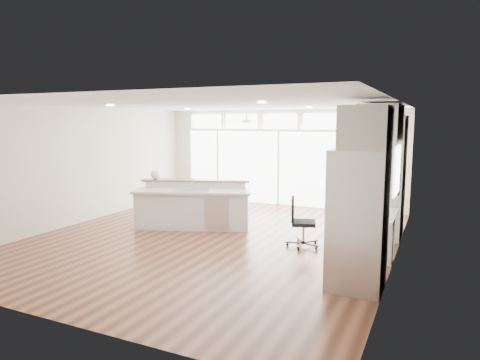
% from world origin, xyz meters
% --- Properties ---
extents(floor, '(7.00, 8.00, 0.02)m').
position_xyz_m(floor, '(0.00, 0.00, -0.01)').
color(floor, '#482416').
rests_on(floor, ground).
extents(ceiling, '(7.00, 8.00, 0.02)m').
position_xyz_m(ceiling, '(0.00, 0.00, 2.70)').
color(ceiling, white).
rests_on(ceiling, wall_back).
extents(wall_back, '(7.00, 0.04, 2.70)m').
position_xyz_m(wall_back, '(0.00, 4.00, 1.35)').
color(wall_back, beige).
rests_on(wall_back, floor).
extents(wall_front, '(7.00, 0.04, 2.70)m').
position_xyz_m(wall_front, '(0.00, -4.00, 1.35)').
color(wall_front, beige).
rests_on(wall_front, floor).
extents(wall_left, '(0.04, 8.00, 2.70)m').
position_xyz_m(wall_left, '(-3.50, 0.00, 1.35)').
color(wall_left, beige).
rests_on(wall_left, floor).
extents(wall_right, '(0.04, 8.00, 2.70)m').
position_xyz_m(wall_right, '(3.50, 0.00, 1.35)').
color(wall_right, beige).
rests_on(wall_right, floor).
extents(glass_wall, '(5.80, 0.06, 2.08)m').
position_xyz_m(glass_wall, '(0.00, 3.94, 1.05)').
color(glass_wall, white).
rests_on(glass_wall, wall_back).
extents(transom_row, '(5.90, 0.06, 0.40)m').
position_xyz_m(transom_row, '(0.00, 3.94, 2.38)').
color(transom_row, white).
rests_on(transom_row, wall_back).
extents(desk_window, '(0.04, 0.85, 0.85)m').
position_xyz_m(desk_window, '(3.46, 0.30, 1.55)').
color(desk_window, white).
rests_on(desk_window, wall_right).
extents(ceiling_fan, '(1.16, 1.16, 0.32)m').
position_xyz_m(ceiling_fan, '(-0.50, 2.80, 2.48)').
color(ceiling_fan, white).
rests_on(ceiling_fan, ceiling).
extents(recessed_lights, '(3.40, 3.00, 0.02)m').
position_xyz_m(recessed_lights, '(0.00, 0.20, 2.68)').
color(recessed_lights, white).
rests_on(recessed_lights, ceiling).
extents(oven_cabinet, '(0.64, 1.20, 2.50)m').
position_xyz_m(oven_cabinet, '(3.17, 1.80, 1.25)').
color(oven_cabinet, silver).
rests_on(oven_cabinet, floor).
extents(desk_nook, '(0.72, 1.30, 0.76)m').
position_xyz_m(desk_nook, '(3.13, 0.30, 0.38)').
color(desk_nook, silver).
rests_on(desk_nook, floor).
extents(upper_cabinets, '(0.64, 1.30, 0.64)m').
position_xyz_m(upper_cabinets, '(3.17, 0.30, 2.35)').
color(upper_cabinets, silver).
rests_on(upper_cabinets, wall_right).
extents(refrigerator, '(0.76, 0.90, 2.00)m').
position_xyz_m(refrigerator, '(3.11, -1.35, 1.00)').
color(refrigerator, silver).
rests_on(refrigerator, floor).
extents(fridge_cabinet, '(0.64, 0.90, 0.60)m').
position_xyz_m(fridge_cabinet, '(3.17, -1.35, 2.30)').
color(fridge_cabinet, silver).
rests_on(fridge_cabinet, wall_right).
extents(framed_photos, '(0.06, 0.22, 0.80)m').
position_xyz_m(framed_photos, '(3.46, 0.92, 1.40)').
color(framed_photos, black).
rests_on(framed_photos, wall_right).
extents(kitchen_island, '(2.80, 1.84, 1.04)m').
position_xyz_m(kitchen_island, '(-0.84, 0.61, 0.52)').
color(kitchen_island, silver).
rests_on(kitchen_island, floor).
extents(rug, '(1.01, 0.90, 0.01)m').
position_xyz_m(rug, '(2.94, 0.51, 0.01)').
color(rug, '#361A11').
rests_on(rug, floor).
extents(office_chair, '(0.61, 0.58, 0.95)m').
position_xyz_m(office_chair, '(1.84, 0.24, 0.47)').
color(office_chair, black).
rests_on(office_chair, floor).
extents(fishbowl, '(0.27, 0.27, 0.22)m').
position_xyz_m(fishbowl, '(-1.87, 0.65, 1.15)').
color(fishbowl, silver).
rests_on(fishbowl, kitchen_island).
extents(monitor, '(0.15, 0.48, 0.39)m').
position_xyz_m(monitor, '(3.05, 0.30, 0.96)').
color(monitor, black).
rests_on(monitor, desk_nook).
extents(keyboard, '(0.14, 0.34, 0.02)m').
position_xyz_m(keyboard, '(2.88, 0.30, 0.77)').
color(keyboard, silver).
rests_on(keyboard, desk_nook).
extents(potted_plant, '(0.29, 0.32, 0.22)m').
position_xyz_m(potted_plant, '(3.17, 1.80, 2.61)').
color(potted_plant, '#355725').
rests_on(potted_plant, oven_cabinet).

